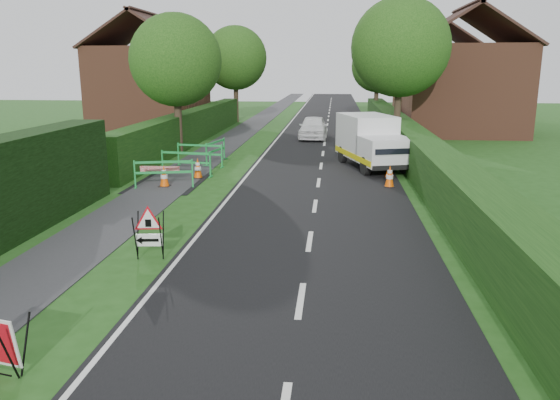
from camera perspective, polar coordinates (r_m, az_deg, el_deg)
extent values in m
plane|color=#1F4A15|center=(9.74, -13.40, -12.04)|extent=(120.00, 120.00, 0.00)
cube|color=black|center=(43.46, 5.02, 8.18)|extent=(6.00, 90.00, 0.02)
cube|color=#2D2D30|center=(43.88, -2.25, 8.27)|extent=(2.00, 90.00, 0.02)
cube|color=#14380F|center=(31.59, -9.14, 5.97)|extent=(1.00, 24.00, 1.80)
cube|color=#14380F|center=(24.85, 13.65, 3.68)|extent=(1.20, 50.00, 1.50)
cube|color=brown|center=(40.45, -13.37, 11.36)|extent=(7.00, 7.00, 5.50)
cube|color=#331E19|center=(41.09, -16.09, 16.60)|extent=(4.00, 7.40, 2.58)
cube|color=#331E19|center=(39.96, -11.21, 16.96)|extent=(4.00, 7.40, 2.58)
cube|color=#331E19|center=(40.57, -13.77, 18.33)|extent=(0.25, 7.40, 0.18)
cube|color=brown|center=(37.15, 18.42, 10.85)|extent=(7.00, 7.00, 5.50)
cube|color=#331E19|center=(36.86, 16.11, 16.99)|extent=(4.00, 7.40, 2.58)
cube|color=#331E19|center=(37.61, 21.59, 16.51)|extent=(4.00, 7.40, 2.58)
cube|color=#331E19|center=(37.28, 19.02, 18.43)|extent=(0.25, 7.40, 0.18)
cube|color=brown|center=(51.07, 16.15, 11.61)|extent=(7.00, 7.00, 5.50)
cube|color=#331E19|center=(50.83, 14.43, 16.05)|extent=(4.00, 7.40, 2.58)
cube|color=#331E19|center=(51.44, 18.44, 15.76)|extent=(4.00, 7.40, 2.58)
cube|color=#331E19|center=(51.17, 16.54, 17.13)|extent=(0.25, 7.40, 0.18)
cylinder|color=#2D2116|center=(27.50, -10.55, 7.53)|extent=(0.36, 0.36, 2.62)
sphere|color=#173B10|center=(27.35, -10.85, 14.17)|extent=(4.40, 4.40, 4.40)
cylinder|color=#2D2116|center=(30.56, 12.13, 8.39)|extent=(0.36, 0.36, 2.97)
sphere|color=#173B10|center=(30.46, 12.49, 15.33)|extent=(5.20, 5.20, 5.20)
cylinder|color=#2D2116|center=(43.03, -4.60, 10.00)|extent=(0.36, 0.36, 2.80)
sphere|color=#173B10|center=(42.95, -4.69, 14.58)|extent=(4.80, 4.80, 4.80)
cylinder|color=#2D2116|center=(46.47, 10.00, 9.89)|extent=(0.36, 0.36, 2.45)
sphere|color=#173B10|center=(46.38, 10.15, 13.60)|extent=(4.20, 4.20, 4.20)
cylinder|color=black|center=(8.37, -26.55, -14.29)|extent=(0.09, 0.30, 0.85)
cylinder|color=black|center=(8.57, -25.05, -13.46)|extent=(0.09, 0.30, 0.85)
cylinder|color=black|center=(12.31, -14.90, -3.93)|extent=(0.07, 0.32, 1.04)
cylinder|color=black|center=(12.55, -14.63, -3.56)|extent=(0.07, 0.32, 1.04)
cylinder|color=black|center=(12.19, -12.33, -3.95)|extent=(0.07, 0.32, 1.04)
cylinder|color=black|center=(12.43, -12.10, -3.59)|extent=(0.07, 0.32, 1.04)
cube|color=white|center=(12.37, -13.49, -4.09)|extent=(0.58, 0.09, 0.28)
cube|color=black|center=(12.36, -13.51, -4.11)|extent=(0.41, 0.06, 0.07)
cone|color=black|center=(12.41, -14.52, -4.10)|extent=(0.15, 0.18, 0.17)
cube|color=black|center=(12.24, -13.61, -2.36)|extent=(0.13, 0.03, 0.17)
cube|color=silver|center=(24.09, 9.00, 6.67)|extent=(2.64, 3.39, 1.79)
cube|color=silver|center=(22.05, 10.98, 5.03)|extent=(2.33, 2.38, 1.09)
cube|color=black|center=(21.17, 11.95, 5.37)|extent=(1.62, 0.68, 0.50)
cube|color=yellow|center=(23.07, 7.48, 4.64)|extent=(1.35, 4.38, 0.22)
cube|color=yellow|center=(23.73, 11.78, 4.72)|extent=(1.35, 4.38, 0.22)
cube|color=black|center=(21.30, 11.84, 3.35)|extent=(1.77, 0.63, 0.19)
cylinder|color=black|center=(21.80, 8.93, 3.52)|extent=(0.43, 0.77, 0.74)
cylinder|color=black|center=(22.42, 12.94, 3.62)|extent=(0.43, 0.77, 0.74)
cylinder|color=black|center=(24.58, 6.55, 4.74)|extent=(0.43, 0.77, 0.74)
cylinder|color=black|center=(25.13, 10.19, 4.81)|extent=(0.43, 0.77, 0.74)
cube|color=black|center=(19.85, 11.34, 1.38)|extent=(0.38, 0.38, 0.04)
cone|color=#F75907|center=(19.77, 11.39, 2.50)|extent=(0.32, 0.32, 0.75)
cylinder|color=white|center=(19.77, 11.38, 2.39)|extent=(0.25, 0.25, 0.14)
cylinder|color=white|center=(19.74, 11.41, 2.92)|extent=(0.17, 0.17, 0.10)
cube|color=black|center=(21.53, 11.34, 2.34)|extent=(0.38, 0.38, 0.04)
cone|color=#F75907|center=(21.45, 11.39, 3.37)|extent=(0.32, 0.32, 0.75)
cylinder|color=white|center=(21.46, 11.39, 3.27)|extent=(0.25, 0.25, 0.14)
cylinder|color=white|center=(21.43, 11.41, 3.76)|extent=(0.17, 0.17, 0.10)
cube|color=black|center=(24.96, 10.08, 3.94)|extent=(0.38, 0.38, 0.04)
cone|color=#F75907|center=(24.89, 10.11, 4.84)|extent=(0.32, 0.32, 0.75)
cylinder|color=white|center=(24.90, 10.11, 4.75)|extent=(0.25, 0.25, 0.14)
cylinder|color=white|center=(24.87, 10.13, 5.18)|extent=(0.17, 0.17, 0.10)
cube|color=black|center=(19.96, -11.96, 1.42)|extent=(0.38, 0.38, 0.04)
cone|color=#F75907|center=(19.88, -12.02, 2.53)|extent=(0.32, 0.32, 0.75)
cylinder|color=white|center=(19.89, -12.01, 2.42)|extent=(0.25, 0.25, 0.14)
cylinder|color=white|center=(19.85, -12.04, 2.95)|extent=(0.17, 0.17, 0.10)
cube|color=black|center=(21.27, -8.55, 2.32)|extent=(0.38, 0.38, 0.04)
cone|color=#F75907|center=(21.20, -8.58, 3.37)|extent=(0.32, 0.32, 0.75)
cylinder|color=white|center=(21.21, -8.58, 3.27)|extent=(0.25, 0.25, 0.14)
cylinder|color=white|center=(21.17, -8.60, 3.76)|extent=(0.17, 0.17, 0.10)
cube|color=green|center=(19.83, -14.93, 2.59)|extent=(0.06, 0.06, 1.00)
cube|color=green|center=(19.70, -9.14, 2.81)|extent=(0.06, 0.06, 1.00)
cube|color=green|center=(19.67, -12.10, 3.90)|extent=(1.95, 0.54, 0.08)
cube|color=green|center=(19.73, -12.05, 2.84)|extent=(1.95, 0.54, 0.08)
cube|color=green|center=(19.92, -14.84, 1.23)|extent=(0.14, 0.35, 0.04)
cube|color=green|center=(19.80, -9.09, 1.45)|extent=(0.14, 0.35, 0.04)
cube|color=green|center=(22.07, -12.18, 3.84)|extent=(0.06, 0.06, 1.00)
cube|color=green|center=(21.30, -7.30, 3.69)|extent=(0.06, 0.06, 1.00)
cube|color=green|center=(21.60, -9.83, 4.87)|extent=(1.99, 0.31, 0.08)
cube|color=green|center=(21.66, -9.79, 3.90)|extent=(1.99, 0.31, 0.08)
cube|color=green|center=(22.16, -12.12, 2.62)|extent=(0.11, 0.35, 0.04)
cube|color=green|center=(21.39, -7.26, 2.42)|extent=(0.11, 0.35, 0.04)
cube|color=green|center=(24.09, -10.57, 4.73)|extent=(0.06, 0.06, 1.00)
cube|color=green|center=(23.32, -6.10, 4.59)|extent=(0.06, 0.06, 1.00)
cube|color=green|center=(23.63, -8.41, 5.67)|extent=(1.98, 0.35, 0.08)
cube|color=green|center=(23.68, -8.38, 4.78)|extent=(1.98, 0.35, 0.08)
cube|color=green|center=(24.17, -10.52, 3.60)|extent=(0.11, 0.36, 0.04)
cube|color=green|center=(23.40, -6.07, 3.43)|extent=(0.11, 0.36, 0.04)
cube|color=green|center=(23.71, -7.69, 4.70)|extent=(0.06, 0.06, 1.00)
cube|color=green|center=(25.53, -5.87, 5.39)|extent=(0.06, 0.06, 1.00)
cube|color=green|center=(24.56, -6.77, 6.02)|extent=(0.42, 1.97, 0.08)
cube|color=green|center=(24.61, -6.75, 5.17)|extent=(0.42, 1.97, 0.08)
cube|color=green|center=(23.79, -7.65, 3.55)|extent=(0.36, 0.12, 0.04)
cube|color=green|center=(25.60, -5.84, 4.32)|extent=(0.36, 0.12, 0.04)
cube|color=red|center=(20.96, -12.39, 1.92)|extent=(1.50, 0.06, 0.25)
imported|color=white|center=(32.81, 3.49, 7.59)|extent=(1.66, 3.99, 1.35)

